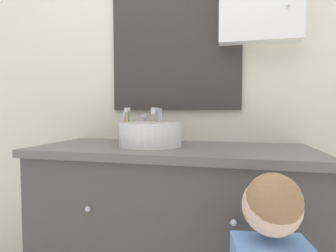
{
  "coord_description": "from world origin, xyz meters",
  "views": [
    {
      "loc": [
        0.27,
        -0.87,
        0.99
      ],
      "look_at": [
        -0.0,
        0.28,
        0.93
      ],
      "focal_mm": 28.0,
      "sensor_mm": 36.0,
      "label": 1
    }
  ],
  "objects": [
    {
      "name": "toothbrush_holder",
      "position": [
        -0.29,
        0.5,
        0.88
      ],
      "size": [
        0.08,
        0.08,
        0.19
      ],
      "color": "#66B27F",
      "rests_on": "vanity_counter"
    },
    {
      "name": "soap_dispenser",
      "position": [
        -0.19,
        0.53,
        0.89
      ],
      "size": [
        0.06,
        0.06,
        0.15
      ],
      "color": "#CCA3BC",
      "rests_on": "vanity_counter"
    },
    {
      "name": "vanity_counter",
      "position": [
        0.0,
        0.33,
        0.41
      ],
      "size": [
        1.28,
        0.53,
        0.83
      ],
      "color": "#4C4742",
      "rests_on": "ground_plane"
    },
    {
      "name": "sink_basin",
      "position": [
        -0.1,
        0.34,
        0.88
      ],
      "size": [
        0.3,
        0.35,
        0.19
      ],
      "color": "white",
      "rests_on": "vanity_counter"
    },
    {
      "name": "wall_back",
      "position": [
        0.02,
        0.62,
        1.28
      ],
      "size": [
        3.2,
        0.18,
        2.5
      ],
      "color": "beige",
      "rests_on": "ground_plane"
    }
  ]
}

